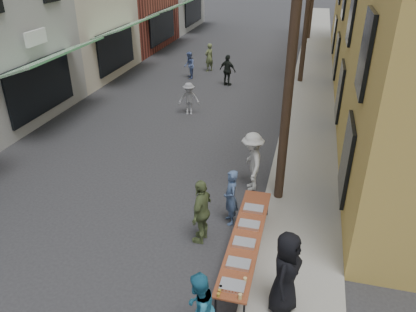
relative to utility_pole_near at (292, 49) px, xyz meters
The scene contains 22 objects.
ground 6.91m from the utility_pole_near, 145.10° to the right, with size 120.00×120.00×0.00m, color #28282B.
sidewalk 12.82m from the utility_pole_near, 86.66° to the left, with size 2.20×60.00×0.10m, color gray.
utility_pole_near is the anchor object (origin of this frame).
serving_table 4.81m from the utility_pole_near, 99.74° to the right, with size 0.70×4.00×0.75m.
catering_tray_sausage 5.91m from the utility_pole_near, 96.27° to the right, with size 0.50×0.33×0.08m, color maroon.
catering_tray_foil_b 5.43m from the utility_pole_near, 97.29° to the right, with size 0.50×0.33×0.08m, color #B2B2B7.
catering_tray_buns 4.94m from the utility_pole_near, 98.85° to the right, with size 0.50×0.33×0.08m, color tan.
catering_tray_foil_d 4.52m from the utility_pole_near, 101.24° to the right, with size 0.50×0.33×0.08m, color #B2B2B7.
catering_tray_buns_end 4.17m from the utility_pole_near, 105.37° to the right, with size 0.50×0.33×0.08m, color tan.
condiment_jar_a 6.17m from the utility_pole_near, 98.43° to the right, with size 0.07×0.07×0.08m, color #A57F26.
condiment_jar_b 6.09m from the utility_pole_near, 98.60° to the right, with size 0.07×0.07×0.08m, color #A57F26.
condiment_jar_c 6.02m from the utility_pole_near, 98.78° to the right, with size 0.07×0.07×0.08m, color #A57F26.
cup_stack 6.09m from the utility_pole_near, 93.59° to the right, with size 0.08×0.08×0.12m, color tan.
guest_front_b 4.15m from the utility_pole_near, 128.31° to the right, with size 0.59×0.38×1.60m, color #425981.
guest_front_c 6.58m from the utility_pole_near, 100.54° to the right, with size 0.80×0.62×1.64m, color teal.
guest_front_d 3.69m from the utility_pole_near, 156.64° to the left, with size 1.22×0.70×1.89m, color beige.
guest_front_e 4.67m from the utility_pole_near, 125.66° to the right, with size 1.05×0.44×1.78m, color #5E6E3F.
server 5.47m from the utility_pole_near, 83.23° to the right, with size 0.91×0.59×1.87m, color black.
passerby_left 8.40m from the utility_pole_near, 127.77° to the left, with size 0.95×0.54×1.46m, color gray.
passerby_mid 11.74m from the utility_pole_near, 109.95° to the left, with size 0.97×0.41×1.66m, color black.
passerby_right 14.56m from the utility_pole_near, 112.84° to the left, with size 0.60×0.40×1.66m, color #5E6B3E.
passerby_far 13.35m from the utility_pole_near, 118.85° to the left, with size 0.73×0.57×1.50m, color #576CA8.
Camera 1 is at (4.81, -7.46, 6.83)m, focal length 35.00 mm.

